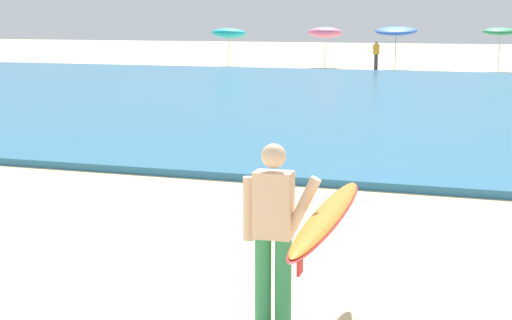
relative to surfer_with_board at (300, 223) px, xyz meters
The scene contains 7 objects.
sea 20.52m from the surfer_with_board, 100.00° to the left, with size 120.00×28.00×0.14m, color teal.
surfer_with_board is the anchor object (origin of this frame).
beach_umbrella_0 39.70m from the surfer_with_board, 111.33° to the left, with size 1.95×1.99×2.23m.
beach_umbrella_1 38.66m from the surfer_with_board, 103.32° to the left, with size 1.91×1.93×2.29m.
beach_umbrella_2 37.42m from the surfer_with_board, 97.47° to the left, with size 2.26×2.29×2.38m.
beach_umbrella_3 37.42m from the surfer_with_board, 89.22° to the left, with size 1.77×1.79×2.30m.
beachgoer_near_row_left 36.51m from the surfer_with_board, 99.02° to the left, with size 0.32×0.20×1.58m.
Camera 1 is at (5.36, -6.72, 2.82)m, focal length 56.04 mm.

